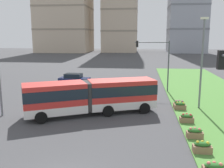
{
  "coord_description": "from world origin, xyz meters",
  "views": [
    {
      "loc": [
        3.69,
        -10.22,
        6.96
      ],
      "look_at": [
        0.76,
        14.79,
        2.2
      ],
      "focal_mm": 40.93,
      "sensor_mm": 36.0,
      "label": 1
    }
  ],
  "objects_px": {
    "articulated_bus": "(92,96)",
    "flower_planter_2": "(195,133)",
    "flower_planter_3": "(187,118)",
    "flower_planter_4": "(180,106)",
    "flower_planter_5": "(179,104)",
    "traffic_light_far_right": "(158,57)",
    "flower_planter_1": "(202,147)",
    "car_navy_sedan": "(74,79)",
    "apartment_tower_west": "(64,9)",
    "streetlight_median": "(202,60)"
  },
  "relations": [
    {
      "from": "flower_planter_5",
      "to": "traffic_light_far_right",
      "type": "bearing_deg",
      "value": 103.15
    },
    {
      "from": "car_navy_sedan",
      "to": "articulated_bus",
      "type": "bearing_deg",
      "value": -68.93
    },
    {
      "from": "traffic_light_far_right",
      "to": "streetlight_median",
      "type": "distance_m",
      "value": 8.33
    },
    {
      "from": "car_navy_sedan",
      "to": "streetlight_median",
      "type": "distance_m",
      "value": 19.26
    },
    {
      "from": "car_navy_sedan",
      "to": "streetlight_median",
      "type": "xyz_separation_m",
      "value": [
        15.33,
        -10.95,
        4.01
      ]
    },
    {
      "from": "traffic_light_far_right",
      "to": "car_navy_sedan",
      "type": "bearing_deg",
      "value": 163.38
    },
    {
      "from": "car_navy_sedan",
      "to": "flower_planter_4",
      "type": "distance_m",
      "value": 17.82
    },
    {
      "from": "traffic_light_far_right",
      "to": "flower_planter_3",
      "type": "bearing_deg",
      "value": -81.58
    },
    {
      "from": "flower_planter_1",
      "to": "flower_planter_2",
      "type": "distance_m",
      "value": 2.24
    },
    {
      "from": "flower_planter_4",
      "to": "apartment_tower_west",
      "type": "bearing_deg",
      "value": 113.27
    },
    {
      "from": "flower_planter_4",
      "to": "traffic_light_far_right",
      "type": "xyz_separation_m",
      "value": [
        -1.77,
        8.23,
        3.95
      ]
    },
    {
      "from": "articulated_bus",
      "to": "flower_planter_3",
      "type": "height_order",
      "value": "articulated_bus"
    },
    {
      "from": "flower_planter_4",
      "to": "traffic_light_far_right",
      "type": "bearing_deg",
      "value": 102.12
    },
    {
      "from": "flower_planter_4",
      "to": "streetlight_median",
      "type": "bearing_deg",
      "value": 21.76
    },
    {
      "from": "articulated_bus",
      "to": "flower_planter_3",
      "type": "relative_size",
      "value": 10.67
    },
    {
      "from": "articulated_bus",
      "to": "flower_planter_5",
      "type": "distance_m",
      "value": 8.65
    },
    {
      "from": "flower_planter_1",
      "to": "flower_planter_5",
      "type": "bearing_deg",
      "value": 90.0
    },
    {
      "from": "flower_planter_3",
      "to": "traffic_light_far_right",
      "type": "xyz_separation_m",
      "value": [
        -1.77,
        11.94,
        3.95
      ]
    },
    {
      "from": "articulated_bus",
      "to": "flower_planter_5",
      "type": "height_order",
      "value": "articulated_bus"
    },
    {
      "from": "car_navy_sedan",
      "to": "flower_planter_1",
      "type": "relative_size",
      "value": 4.1
    },
    {
      "from": "car_navy_sedan",
      "to": "flower_planter_1",
      "type": "distance_m",
      "value": 24.84
    },
    {
      "from": "articulated_bus",
      "to": "flower_planter_1",
      "type": "height_order",
      "value": "articulated_bus"
    },
    {
      "from": "traffic_light_far_right",
      "to": "apartment_tower_west",
      "type": "xyz_separation_m",
      "value": [
        -35.62,
        78.69,
        14.1
      ]
    },
    {
      "from": "flower_planter_1",
      "to": "flower_planter_3",
      "type": "relative_size",
      "value": 1.0
    },
    {
      "from": "flower_planter_1",
      "to": "flower_planter_3",
      "type": "height_order",
      "value": "same"
    },
    {
      "from": "car_navy_sedan",
      "to": "streetlight_median",
      "type": "relative_size",
      "value": 0.52
    },
    {
      "from": "articulated_bus",
      "to": "flower_planter_2",
      "type": "xyz_separation_m",
      "value": [
        8.09,
        -4.81,
        -1.23
      ]
    },
    {
      "from": "flower_planter_3",
      "to": "apartment_tower_west",
      "type": "bearing_deg",
      "value": 112.42
    },
    {
      "from": "flower_planter_3",
      "to": "apartment_tower_west",
      "type": "height_order",
      "value": "apartment_tower_west"
    },
    {
      "from": "flower_planter_3",
      "to": "apartment_tower_west",
      "type": "relative_size",
      "value": 0.03
    },
    {
      "from": "car_navy_sedan",
      "to": "flower_planter_5",
      "type": "relative_size",
      "value": 4.1
    },
    {
      "from": "flower_planter_1",
      "to": "apartment_tower_west",
      "type": "height_order",
      "value": "apartment_tower_west"
    },
    {
      "from": "flower_planter_3",
      "to": "flower_planter_4",
      "type": "xyz_separation_m",
      "value": [
        0.0,
        3.71,
        0.0
      ]
    },
    {
      "from": "flower_planter_3",
      "to": "traffic_light_far_right",
      "type": "bearing_deg",
      "value": 98.42
    },
    {
      "from": "car_navy_sedan",
      "to": "apartment_tower_west",
      "type": "relative_size",
      "value": 0.12
    },
    {
      "from": "streetlight_median",
      "to": "apartment_tower_west",
      "type": "relative_size",
      "value": 0.23
    },
    {
      "from": "flower_planter_2",
      "to": "articulated_bus",
      "type": "bearing_deg",
      "value": 149.3
    },
    {
      "from": "flower_planter_2",
      "to": "apartment_tower_west",
      "type": "relative_size",
      "value": 0.03
    },
    {
      "from": "flower_planter_2",
      "to": "flower_planter_3",
      "type": "relative_size",
      "value": 1.0
    },
    {
      "from": "flower_planter_2",
      "to": "flower_planter_4",
      "type": "bearing_deg",
      "value": 90.0
    },
    {
      "from": "articulated_bus",
      "to": "flower_planter_3",
      "type": "xyz_separation_m",
      "value": [
        8.09,
        -1.57,
        -1.23
      ]
    },
    {
      "from": "flower_planter_3",
      "to": "flower_planter_5",
      "type": "height_order",
      "value": "same"
    },
    {
      "from": "car_navy_sedan",
      "to": "flower_planter_2",
      "type": "relative_size",
      "value": 4.1
    },
    {
      "from": "car_navy_sedan",
      "to": "flower_planter_4",
      "type": "height_order",
      "value": "car_navy_sedan"
    },
    {
      "from": "articulated_bus",
      "to": "car_navy_sedan",
      "type": "relative_size",
      "value": 2.6
    },
    {
      "from": "traffic_light_far_right",
      "to": "streetlight_median",
      "type": "xyz_separation_m",
      "value": [
        3.67,
        -7.47,
        0.38
      ]
    },
    {
      "from": "flower_planter_1",
      "to": "flower_planter_5",
      "type": "distance_m",
      "value": 9.85
    },
    {
      "from": "streetlight_median",
      "to": "flower_planter_4",
      "type": "bearing_deg",
      "value": -158.24
    },
    {
      "from": "flower_planter_5",
      "to": "traffic_light_far_right",
      "type": "xyz_separation_m",
      "value": [
        -1.77,
        7.57,
        3.95
      ]
    },
    {
      "from": "flower_planter_4",
      "to": "flower_planter_5",
      "type": "relative_size",
      "value": 1.0
    }
  ]
}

